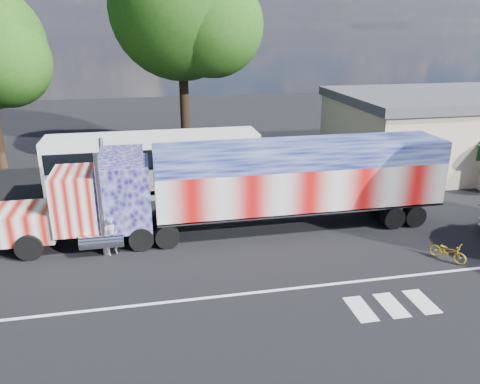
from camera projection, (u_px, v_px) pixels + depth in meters
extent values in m
plane|color=black|center=(254.00, 255.00, 20.53)|extent=(100.00, 100.00, 0.00)
cube|color=silver|center=(271.00, 291.00, 17.76)|extent=(30.00, 0.15, 0.01)
cube|color=silver|center=(361.00, 309.00, 16.62)|extent=(0.70, 1.60, 0.01)
cube|color=silver|center=(391.00, 305.00, 16.84)|extent=(0.70, 1.60, 0.01)
cube|color=silver|center=(422.00, 301.00, 17.07)|extent=(0.70, 1.60, 0.01)
cube|color=black|center=(104.00, 227.00, 21.55)|extent=(9.42, 1.05, 0.31)
cube|color=tan|center=(25.00, 223.00, 20.75)|extent=(2.72, 2.30, 1.36)
cube|color=tan|center=(77.00, 199.00, 20.87)|extent=(1.88, 2.62, 2.62)
cube|color=black|center=(54.00, 191.00, 20.54)|extent=(0.06, 2.20, 0.94)
cube|color=#4C4A89|center=(124.00, 194.00, 21.22)|extent=(2.30, 2.62, 3.04)
cube|color=#4C4A89|center=(121.00, 157.00, 20.64)|extent=(1.88, 2.51, 0.52)
cylinder|color=silver|center=(105.00, 186.00, 22.32)|extent=(0.21, 0.21, 4.60)
cylinder|color=silver|center=(101.00, 206.00, 19.77)|extent=(0.21, 0.21, 4.60)
cylinder|color=silver|center=(106.00, 217.00, 22.83)|extent=(1.88, 0.69, 0.69)
cylinder|color=silver|center=(102.00, 241.00, 20.31)|extent=(1.88, 0.69, 0.69)
cylinder|color=black|center=(29.00, 247.00, 19.98)|extent=(1.15, 0.37, 1.15)
cylinder|color=black|center=(40.00, 226.00, 22.10)|extent=(1.15, 0.37, 1.15)
cylinder|color=black|center=(141.00, 238.00, 20.91)|extent=(1.09, 0.58, 1.09)
cylinder|color=black|center=(141.00, 219.00, 22.94)|extent=(1.09, 0.58, 1.09)
cylinder|color=black|center=(167.00, 236.00, 21.13)|extent=(1.09, 0.58, 1.09)
cylinder|color=black|center=(165.00, 217.00, 23.16)|extent=(1.09, 0.58, 1.09)
cube|color=black|center=(299.00, 207.00, 23.23)|extent=(13.61, 1.15, 0.31)
cube|color=#D47474|center=(300.00, 184.00, 22.82)|extent=(14.02, 2.72, 2.09)
cube|color=#465398|center=(302.00, 153.00, 22.30)|extent=(14.02, 2.72, 1.05)
cube|color=silver|center=(299.00, 204.00, 23.17)|extent=(14.02, 2.72, 0.13)
cube|color=silver|center=(432.00, 166.00, 23.96)|extent=(0.04, 2.62, 3.04)
cylinder|color=black|center=(393.00, 217.00, 23.20)|extent=(1.09, 0.58, 1.09)
cylinder|color=black|center=(372.00, 202.00, 25.23)|extent=(1.09, 0.58, 1.09)
cylinder|color=black|center=(414.00, 215.00, 23.42)|extent=(1.09, 0.58, 1.09)
cylinder|color=black|center=(392.00, 200.00, 25.45)|extent=(1.09, 0.58, 1.09)
cube|color=white|center=(155.00, 164.00, 27.61)|extent=(12.23, 2.65, 3.57)
cube|color=black|center=(154.00, 153.00, 27.39)|extent=(11.83, 2.71, 1.12)
cube|color=black|center=(156.00, 186.00, 28.06)|extent=(12.23, 2.65, 0.25)
cube|color=black|center=(45.00, 168.00, 26.42)|extent=(0.06, 2.34, 1.43)
cylinder|color=black|center=(73.00, 197.00, 26.00)|extent=(1.02, 0.31, 1.02)
cylinder|color=black|center=(79.00, 183.00, 28.36)|extent=(1.02, 0.31, 1.02)
cylinder|color=black|center=(210.00, 188.00, 27.43)|extent=(1.02, 0.31, 1.02)
cylinder|color=black|center=(204.00, 175.00, 29.79)|extent=(1.02, 0.31, 1.02)
cylinder|color=black|center=(225.00, 187.00, 27.60)|extent=(1.02, 0.31, 1.02)
cylinder|color=black|center=(218.00, 175.00, 29.96)|extent=(1.02, 0.31, 1.02)
cube|color=#1E5926|center=(430.00, 154.00, 27.47)|extent=(1.60, 0.08, 1.20)
imported|color=slate|center=(112.00, 236.00, 20.37)|extent=(0.75, 0.63, 1.74)
imported|color=gold|center=(448.00, 251.00, 19.95)|extent=(1.32, 1.63, 0.83)
sphere|color=#214C12|center=(6.00, 63.00, 29.88)|extent=(5.74, 5.74, 5.74)
cylinder|color=black|center=(184.00, 98.00, 35.57)|extent=(0.70, 0.70, 8.58)
sphere|color=#214C12|center=(181.00, 8.00, 33.41)|extent=(10.24, 10.24, 10.24)
sphere|color=#214C12|center=(213.00, 26.00, 32.79)|extent=(7.17, 7.17, 7.17)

